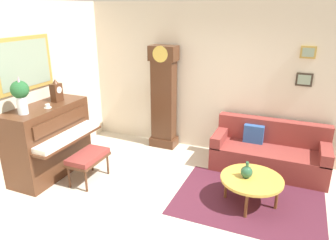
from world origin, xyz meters
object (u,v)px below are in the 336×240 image
object	(u,v)px
mantel_clock	(56,91)
flower_vase	(20,93)
couch	(269,152)
teacup	(48,106)
piano_bench	(88,158)
grandfather_clock	(164,100)
piano	(50,140)
coffee_table	(252,180)
green_jug	(247,172)

from	to	relation	value
mantel_clock	flower_vase	world-z (taller)	flower_vase
couch	mantel_clock	xyz separation A→B (m)	(-3.38, -1.27, 1.06)
couch	teacup	bearing A→B (deg)	-153.54
piano_bench	grandfather_clock	distance (m)	1.93
piano	teacup	xyz separation A→B (m)	(0.12, -0.07, 0.62)
piano_bench	mantel_clock	distance (m)	1.24
coffee_table	mantel_clock	xyz separation A→B (m)	(-3.26, -0.09, 0.99)
piano_bench	green_jug	xyz separation A→B (m)	(2.45, 0.35, 0.09)
flower_vase	green_jug	distance (m)	3.44
coffee_table	flower_vase	xyz separation A→B (m)	(-3.26, -0.82, 1.13)
piano_bench	grandfather_clock	xyz separation A→B (m)	(0.57, 1.76, 0.56)
piano	teacup	world-z (taller)	teacup
piano	piano_bench	world-z (taller)	piano
piano	mantel_clock	size ratio (longest dim) A/B	3.79
couch	teacup	world-z (taller)	teacup
couch	green_jug	bearing A→B (deg)	-99.47
flower_vase	teacup	distance (m)	0.49
mantel_clock	teacup	bearing A→B (deg)	-72.24
flower_vase	coffee_table	bearing A→B (deg)	14.10
grandfather_clock	coffee_table	xyz separation A→B (m)	(1.96, -1.39, -0.58)
piano_bench	mantel_clock	size ratio (longest dim) A/B	1.84
piano_bench	green_jug	bearing A→B (deg)	8.23
piano_bench	grandfather_clock	world-z (taller)	grandfather_clock
grandfather_clock	teacup	xyz separation A→B (m)	(-1.19, -1.84, 0.26)
coffee_table	flower_vase	world-z (taller)	flower_vase
couch	grandfather_clock	bearing A→B (deg)	174.09
green_jug	piano	bearing A→B (deg)	-173.38
coffee_table	flower_vase	distance (m)	3.55
piano	piano_bench	xyz separation A→B (m)	(0.74, 0.02, -0.20)
piano	green_jug	bearing A→B (deg)	6.62
piano	mantel_clock	distance (m)	0.82
piano_bench	teacup	distance (m)	1.03
couch	coffee_table	xyz separation A→B (m)	(-0.12, -1.18, 0.07)
piano	teacup	size ratio (longest dim) A/B	12.41
coffee_table	grandfather_clock	bearing A→B (deg)	144.62
mantel_clock	green_jug	distance (m)	3.30
mantel_clock	teacup	xyz separation A→B (m)	(0.11, -0.36, -0.15)
grandfather_clock	flower_vase	distance (m)	2.63
coffee_table	teacup	size ratio (longest dim) A/B	7.59
mantel_clock	teacup	world-z (taller)	mantel_clock
grandfather_clock	coffee_table	distance (m)	2.47
couch	flower_vase	world-z (taller)	flower_vase
piano_bench	teacup	size ratio (longest dim) A/B	6.03
grandfather_clock	green_jug	size ratio (longest dim) A/B	8.46
grandfather_clock	mantel_clock	bearing A→B (deg)	-131.22
teacup	coffee_table	bearing A→B (deg)	8.11
coffee_table	piano_bench	bearing A→B (deg)	-171.77
grandfather_clock	mantel_clock	world-z (taller)	grandfather_clock
couch	piano_bench	bearing A→B (deg)	-149.77
piano	coffee_table	distance (m)	3.29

